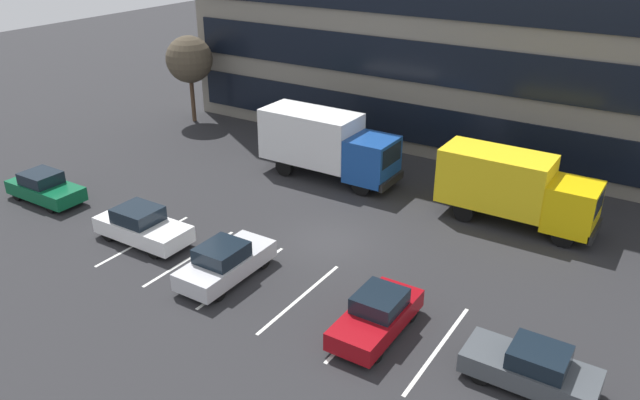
{
  "coord_description": "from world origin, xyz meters",
  "views": [
    {
      "loc": [
        12.76,
        -20.82,
        13.43
      ],
      "look_at": [
        -1.08,
        0.83,
        1.4
      ],
      "focal_mm": 35.16,
      "sensor_mm": 36.0,
      "label": 1
    }
  ],
  "objects_px": {
    "sedan_white": "(142,226)",
    "sedan_maroon": "(377,315)",
    "sedan_charcoal": "(532,368)",
    "sedan_forest": "(45,188)",
    "sedan_silver": "(225,262)",
    "box_truck_blue": "(326,142)",
    "box_truck_yellow_all": "(514,186)",
    "bare_tree": "(189,60)"
  },
  "relations": [
    {
      "from": "box_truck_blue",
      "to": "sedan_charcoal",
      "type": "height_order",
      "value": "box_truck_blue"
    },
    {
      "from": "sedan_white",
      "to": "sedan_maroon",
      "type": "height_order",
      "value": "sedan_white"
    },
    {
      "from": "sedan_charcoal",
      "to": "bare_tree",
      "type": "xyz_separation_m",
      "value": [
        -27.07,
        14.18,
        3.56
      ]
    },
    {
      "from": "sedan_charcoal",
      "to": "sedan_forest",
      "type": "relative_size",
      "value": 0.97
    },
    {
      "from": "sedan_maroon",
      "to": "sedan_forest",
      "type": "height_order",
      "value": "sedan_forest"
    },
    {
      "from": "sedan_white",
      "to": "sedan_silver",
      "type": "bearing_deg",
      "value": -4.21
    },
    {
      "from": "sedan_silver",
      "to": "bare_tree",
      "type": "xyz_separation_m",
      "value": [
        -15.11,
        14.44,
        3.52
      ]
    },
    {
      "from": "bare_tree",
      "to": "sedan_maroon",
      "type": "bearing_deg",
      "value": -33.28
    },
    {
      "from": "sedan_charcoal",
      "to": "sedan_white",
      "type": "height_order",
      "value": "sedan_white"
    },
    {
      "from": "sedan_forest",
      "to": "sedan_silver",
      "type": "xyz_separation_m",
      "value": [
        12.4,
        -0.73,
        0.02
      ]
    },
    {
      "from": "box_truck_yellow_all",
      "to": "sedan_charcoal",
      "type": "distance_m",
      "value": 11.35
    },
    {
      "from": "box_truck_blue",
      "to": "sedan_charcoal",
      "type": "relative_size",
      "value": 1.9
    },
    {
      "from": "sedan_charcoal",
      "to": "box_truck_yellow_all",
      "type": "bearing_deg",
      "value": 110.25
    },
    {
      "from": "box_truck_blue",
      "to": "bare_tree",
      "type": "height_order",
      "value": "bare_tree"
    },
    {
      "from": "sedan_charcoal",
      "to": "sedan_white",
      "type": "relative_size",
      "value": 0.91
    },
    {
      "from": "sedan_white",
      "to": "sedan_charcoal",
      "type": "bearing_deg",
      "value": -0.37
    },
    {
      "from": "box_truck_blue",
      "to": "sedan_charcoal",
      "type": "xyz_separation_m",
      "value": [
        14.1,
        -10.65,
        -1.32
      ]
    },
    {
      "from": "sedan_maroon",
      "to": "sedan_silver",
      "type": "height_order",
      "value": "sedan_silver"
    },
    {
      "from": "sedan_silver",
      "to": "sedan_maroon",
      "type": "bearing_deg",
      "value": 1.1
    },
    {
      "from": "box_truck_yellow_all",
      "to": "sedan_maroon",
      "type": "xyz_separation_m",
      "value": [
        -1.35,
        -10.72,
        -1.18
      ]
    },
    {
      "from": "box_truck_yellow_all",
      "to": "sedan_silver",
      "type": "height_order",
      "value": "box_truck_yellow_all"
    },
    {
      "from": "sedan_maroon",
      "to": "sedan_silver",
      "type": "bearing_deg",
      "value": -178.9
    },
    {
      "from": "box_truck_yellow_all",
      "to": "sedan_white",
      "type": "height_order",
      "value": "box_truck_yellow_all"
    },
    {
      "from": "bare_tree",
      "to": "box_truck_yellow_all",
      "type": "bearing_deg",
      "value": -8.81
    },
    {
      "from": "box_truck_blue",
      "to": "sedan_charcoal",
      "type": "distance_m",
      "value": 17.72
    },
    {
      "from": "sedan_white",
      "to": "sedan_maroon",
      "type": "distance_m",
      "value": 11.76
    },
    {
      "from": "sedan_white",
      "to": "sedan_silver",
      "type": "relative_size",
      "value": 1.03
    },
    {
      "from": "sedan_charcoal",
      "to": "sedan_silver",
      "type": "distance_m",
      "value": 11.96
    },
    {
      "from": "box_truck_blue",
      "to": "sedan_maroon",
      "type": "distance_m",
      "value": 14.0
    },
    {
      "from": "sedan_maroon",
      "to": "sedan_forest",
      "type": "relative_size",
      "value": 0.99
    },
    {
      "from": "sedan_maroon",
      "to": "sedan_silver",
      "type": "relative_size",
      "value": 0.96
    },
    {
      "from": "box_truck_yellow_all",
      "to": "bare_tree",
      "type": "relative_size",
      "value": 1.24
    },
    {
      "from": "box_truck_yellow_all",
      "to": "sedan_charcoal",
      "type": "bearing_deg",
      "value": -69.75
    },
    {
      "from": "sedan_forest",
      "to": "box_truck_blue",
      "type": "bearing_deg",
      "value": 44.8
    },
    {
      "from": "sedan_charcoal",
      "to": "sedan_forest",
      "type": "distance_m",
      "value": 24.35
    },
    {
      "from": "sedan_charcoal",
      "to": "sedan_forest",
      "type": "xyz_separation_m",
      "value": [
        -24.35,
        0.47,
        0.02
      ]
    },
    {
      "from": "sedan_charcoal",
      "to": "sedan_maroon",
      "type": "distance_m",
      "value": 5.26
    },
    {
      "from": "box_truck_yellow_all",
      "to": "sedan_silver",
      "type": "distance_m",
      "value": 13.56
    },
    {
      "from": "sedan_forest",
      "to": "sedan_white",
      "type": "bearing_deg",
      "value": -2.8
    },
    {
      "from": "box_truck_yellow_all",
      "to": "sedan_forest",
      "type": "bearing_deg",
      "value": -153.66
    },
    {
      "from": "sedan_forest",
      "to": "sedan_silver",
      "type": "height_order",
      "value": "sedan_silver"
    },
    {
      "from": "sedan_maroon",
      "to": "sedan_forest",
      "type": "bearing_deg",
      "value": 178.19
    }
  ]
}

